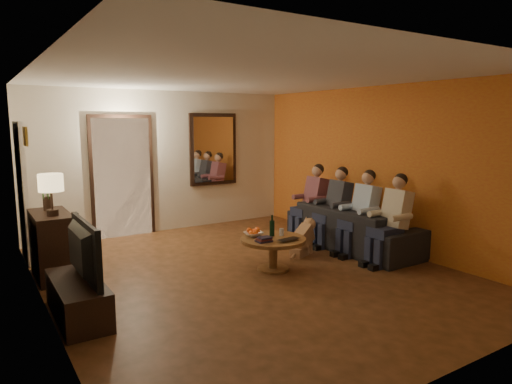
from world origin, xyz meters
TOP-DOWN VIEW (x-y plane):
  - floor at (0.00, 0.00)m, footprint 5.00×6.00m
  - ceiling at (0.00, 0.00)m, footprint 5.00×6.00m
  - back_wall at (0.00, 3.00)m, footprint 5.00×0.02m
  - front_wall at (0.00, -3.00)m, footprint 5.00×0.02m
  - left_wall at (-2.50, 0.00)m, footprint 0.02×6.00m
  - right_wall at (2.50, 0.00)m, footprint 0.02×6.00m
  - orange_accent at (2.49, 0.00)m, footprint 0.01×6.00m
  - kitchen_doorway at (-0.80, 2.98)m, footprint 1.00×0.06m
  - door_trim at (-0.80, 2.97)m, footprint 1.12×0.04m
  - fridge_glimpse at (-0.55, 2.98)m, footprint 0.45×0.03m
  - mirror_frame at (1.00, 2.96)m, footprint 1.00×0.05m
  - mirror_glass at (1.00, 2.93)m, footprint 0.86×0.02m
  - white_door at (-2.46, 2.30)m, footprint 0.06×0.85m
  - framed_art at (-2.47, 1.30)m, footprint 0.03×0.28m
  - art_canvas at (-2.46, 1.30)m, footprint 0.01×0.22m
  - dresser at (-2.25, 1.28)m, footprint 0.45×0.97m
  - table_lamp at (-2.25, 1.06)m, footprint 0.30×0.30m
  - flower_vase at (-2.25, 1.50)m, footprint 0.14×0.14m
  - tv_stand at (-2.25, -0.24)m, footprint 0.45×1.20m
  - tv at (-2.25, -0.24)m, footprint 1.09×0.14m
  - sofa at (2.08, 0.17)m, footprint 2.34×0.92m
  - person_a at (1.98, -0.73)m, footprint 0.60×0.40m
  - person_b at (1.98, -0.13)m, footprint 0.60×0.40m
  - person_c at (1.98, 0.47)m, footprint 0.60×0.40m
  - person_d at (1.98, 1.07)m, footprint 0.60×0.40m
  - dog at (1.15, 0.30)m, footprint 0.61×0.44m
  - coffee_table at (0.36, -0.05)m, footprint 1.06×1.06m
  - bowl at (0.18, 0.17)m, footprint 0.26×0.26m
  - oranges at (0.18, 0.17)m, footprint 0.20×0.20m
  - wine_bottle at (0.41, 0.05)m, footprint 0.07×0.07m
  - wine_glass at (0.54, 0.00)m, footprint 0.06×0.06m
  - book_stack at (0.14, -0.15)m, footprint 0.20×0.15m
  - laptop at (0.46, -0.33)m, footprint 0.36×0.26m

SIDE VIEW (x-z plane):
  - floor at x=0.00m, z-range -0.01..0.01m
  - tv_stand at x=-2.25m, z-range 0.00..0.40m
  - coffee_table at x=0.36m, z-range 0.00..0.45m
  - dog at x=1.15m, z-range 0.00..0.56m
  - sofa at x=2.08m, z-range 0.00..0.68m
  - dresser at x=-2.25m, z-range 0.00..0.86m
  - laptop at x=0.46m, z-range 0.45..0.48m
  - bowl at x=0.18m, z-range 0.45..0.51m
  - book_stack at x=0.14m, z-range 0.45..0.52m
  - wine_glass at x=0.54m, z-range 0.45..0.55m
  - oranges at x=0.18m, z-range 0.51..0.59m
  - person_a at x=1.98m, z-range 0.00..1.20m
  - person_b at x=1.98m, z-range 0.00..1.20m
  - person_c at x=1.98m, z-range 0.00..1.20m
  - person_d at x=1.98m, z-range 0.00..1.20m
  - wine_bottle at x=0.41m, z-range 0.45..0.76m
  - tv at x=-2.25m, z-range 0.40..1.02m
  - fridge_glimpse at x=-0.55m, z-range 0.05..1.75m
  - white_door at x=-2.46m, z-range 0.00..2.04m
  - kitchen_doorway at x=-0.80m, z-range 0.00..2.10m
  - door_trim at x=-0.80m, z-range -0.06..2.16m
  - flower_vase at x=-2.25m, z-range 0.86..1.30m
  - table_lamp at x=-2.25m, z-range 0.86..1.40m
  - back_wall at x=0.00m, z-range 0.00..2.60m
  - front_wall at x=0.00m, z-range 0.00..2.60m
  - left_wall at x=-2.50m, z-range 0.00..2.60m
  - right_wall at x=2.50m, z-range 0.00..2.60m
  - orange_accent at x=2.49m, z-range 0.00..2.60m
  - mirror_frame at x=1.00m, z-range 0.80..2.20m
  - mirror_glass at x=1.00m, z-range 0.87..2.13m
  - framed_art at x=-2.47m, z-range 1.73..1.97m
  - art_canvas at x=-2.46m, z-range 1.76..1.94m
  - ceiling at x=0.00m, z-range 2.60..2.60m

